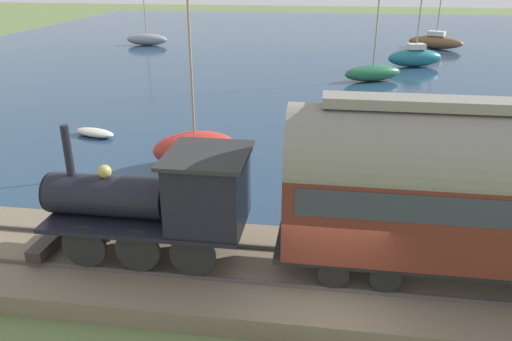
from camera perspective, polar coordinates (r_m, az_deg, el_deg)
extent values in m
plane|color=#607542|center=(12.74, 8.21, -17.12)|extent=(200.00, 200.00, 0.00)
cube|color=navy|center=(54.47, 8.82, 13.74)|extent=(80.00, 80.00, 0.01)
cube|color=#756651|center=(13.74, 8.35, -12.32)|extent=(4.51, 56.00, 0.57)
cube|color=#4C4742|center=(12.84, 8.40, -13.21)|extent=(0.07, 54.88, 0.12)
cube|color=#4C4742|center=(14.27, 8.47, -9.23)|extent=(0.07, 54.88, 0.12)
cylinder|color=black|center=(12.86, -7.26, -9.57)|extent=(0.12, 1.19, 1.19)
cylinder|color=black|center=(14.29, -5.47, -5.99)|extent=(0.12, 1.19, 1.19)
cylinder|color=black|center=(13.29, -13.37, -8.91)|extent=(0.12, 1.19, 1.19)
cylinder|color=black|center=(14.67, -11.01, -5.52)|extent=(0.12, 1.19, 1.19)
cylinder|color=black|center=(13.86, -19.02, -8.20)|extent=(0.12, 1.19, 1.19)
cylinder|color=black|center=(15.19, -16.21, -5.03)|extent=(0.12, 1.19, 1.19)
cube|color=black|center=(13.75, -12.29, -5.40)|extent=(2.21, 5.27, 0.12)
cylinder|color=black|center=(13.87, -16.59, -2.76)|extent=(1.11, 3.16, 1.11)
cylinder|color=black|center=(14.61, -22.40, -2.26)|extent=(1.06, 0.08, 1.06)
cylinder|color=black|center=(13.84, -20.73, 2.18)|extent=(0.21, 0.21, 1.36)
sphere|color=tan|center=(13.60, -16.91, -0.10)|extent=(0.36, 0.36, 0.36)
cube|color=black|center=(12.84, -5.45, -2.22)|extent=(2.11, 1.85, 1.81)
cube|color=#282828|center=(12.48, -5.61, 1.77)|extent=(2.31, 2.09, 0.10)
cube|color=#2D2823|center=(15.36, -22.25, -7.32)|extent=(2.01, 0.44, 0.32)
cylinder|color=black|center=(12.69, 14.54, -11.82)|extent=(0.12, 0.76, 0.76)
cylinder|color=black|center=(14.13, 13.92, -7.95)|extent=(0.12, 0.76, 0.76)
cylinder|color=black|center=(12.60, 8.84, -11.60)|extent=(0.12, 0.76, 0.76)
cylinder|color=black|center=(14.05, 8.86, -7.72)|extent=(0.12, 0.76, 0.76)
cube|color=black|center=(13.70, 23.73, -8.89)|extent=(2.03, 9.90, 0.16)
cube|color=#5B2319|center=(13.11, 24.61, -4.00)|extent=(2.26, 9.50, 2.44)
cube|color=#2D333D|center=(12.94, 24.91, -2.30)|extent=(2.29, 8.91, 0.68)
cylinder|color=gray|center=(12.66, 25.49, 0.96)|extent=(2.37, 9.50, 2.37)
cube|color=gray|center=(12.29, 26.50, 6.63)|extent=(0.79, 7.92, 0.24)
ellipsoid|color=brown|center=(56.10, 19.81, 13.64)|extent=(3.67, 5.66, 1.30)
cube|color=silver|center=(55.99, 19.93, 14.52)|extent=(1.56, 1.89, 0.45)
ellipsoid|color=#1E707A|center=(45.31, 17.68, 12.16)|extent=(2.77, 4.94, 1.46)
cylinder|color=#9E8460|center=(44.86, 18.25, 16.76)|extent=(0.10, 0.10, 5.88)
cube|color=silver|center=(45.17, 17.83, 13.35)|extent=(1.30, 1.61, 0.45)
ellipsoid|color=gray|center=(56.47, -12.36, 14.42)|extent=(1.59, 4.47, 1.21)
cylinder|color=#9E8460|center=(56.13, -12.64, 17.69)|extent=(0.10, 0.10, 5.26)
ellipsoid|color=#B72D23|center=(21.59, -6.98, 2.51)|extent=(2.95, 3.96, 1.50)
cylinder|color=#9E8460|center=(20.64, -7.46, 11.99)|extent=(0.10, 0.10, 5.74)
ellipsoid|color=#236B42|center=(38.68, 13.19, 10.79)|extent=(3.00, 4.63, 1.18)
cylinder|color=#9E8460|center=(38.05, 13.83, 17.64)|extent=(0.10, 0.10, 8.11)
ellipsoid|color=#B7B2A3|center=(19.04, -16.81, -2.90)|extent=(2.25, 2.02, 0.43)
ellipsoid|color=beige|center=(26.58, -17.94, 4.15)|extent=(1.52, 2.47, 0.38)
ellipsoid|color=beige|center=(24.05, 17.78, 2.18)|extent=(2.34, 2.57, 0.31)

